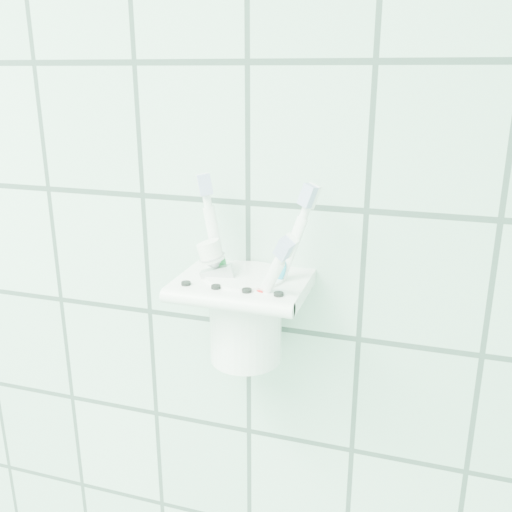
% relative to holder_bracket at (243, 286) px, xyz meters
% --- Properties ---
extents(holder_bracket, '(0.13, 0.11, 0.04)m').
position_rel_holder_bracket_xyz_m(holder_bracket, '(0.00, 0.00, 0.00)').
color(holder_bracket, white).
rests_on(holder_bracket, wall_back).
extents(cup, '(0.08, 0.08, 0.10)m').
position_rel_holder_bracket_xyz_m(cup, '(0.00, 0.00, -0.03)').
color(cup, white).
rests_on(cup, holder_bracket).
extents(toothbrush_pink, '(0.05, 0.03, 0.19)m').
position_rel_holder_bracket_xyz_m(toothbrush_pink, '(-0.01, 0.00, 0.02)').
color(toothbrush_pink, white).
rests_on(toothbrush_pink, cup).
extents(toothbrush_blue, '(0.07, 0.02, 0.19)m').
position_rel_holder_bracket_xyz_m(toothbrush_blue, '(0.01, 0.00, 0.02)').
color(toothbrush_blue, white).
rests_on(toothbrush_blue, cup).
extents(toothbrush_orange, '(0.08, 0.08, 0.18)m').
position_rel_holder_bracket_xyz_m(toothbrush_orange, '(-0.01, 0.02, 0.02)').
color(toothbrush_orange, white).
rests_on(toothbrush_orange, cup).
extents(toothpaste_tube, '(0.06, 0.03, 0.14)m').
position_rel_holder_bracket_xyz_m(toothpaste_tube, '(0.00, -0.01, -0.00)').
color(toothpaste_tube, silver).
rests_on(toothpaste_tube, cup).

